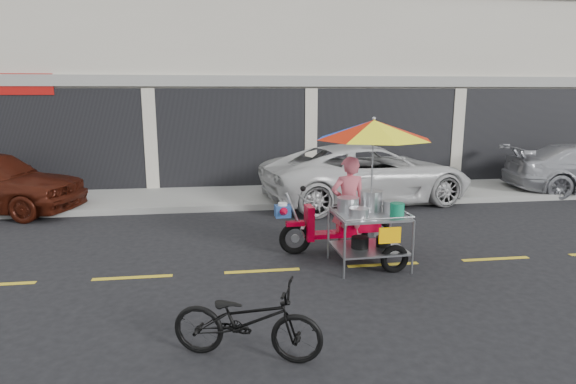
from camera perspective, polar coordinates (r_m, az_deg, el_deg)
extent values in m
plane|color=black|center=(8.18, 11.19, -8.47)|extent=(90.00, 90.00, 0.00)
cube|color=gray|center=(13.28, 3.44, -0.10)|extent=(45.00, 3.00, 0.15)
cube|color=beige|center=(17.96, 0.30, 15.59)|extent=(36.00, 8.00, 8.00)
cube|color=black|center=(14.01, 2.71, 6.23)|extent=(35.28, 0.06, 2.90)
cube|color=gray|center=(13.93, 2.79, 12.99)|extent=(36.00, 0.12, 0.30)
cube|color=gold|center=(8.18, 11.19, -8.44)|extent=(42.00, 0.10, 0.01)
imported|color=silver|center=(12.49, 9.42, 2.17)|extent=(5.78, 3.47, 1.50)
imported|color=black|center=(5.28, -4.88, -14.92)|extent=(1.73, 1.06, 0.86)
torus|color=black|center=(8.46, 0.85, -5.53)|extent=(0.58, 0.14, 0.57)
torus|color=black|center=(8.88, 10.48, -4.89)|extent=(0.58, 0.14, 0.57)
cylinder|color=#9EA0A5|center=(8.46, 0.85, -5.53)|extent=(0.14, 0.07, 0.14)
cylinder|color=#9EA0A5|center=(8.88, 10.48, -4.89)|extent=(0.14, 0.07, 0.14)
cube|color=#B7001C|center=(8.38, 0.85, -3.75)|extent=(0.33, 0.14, 0.08)
cylinder|color=#9EA0A5|center=(8.34, 0.86, -2.75)|extent=(0.37, 0.07, 0.81)
cube|color=#B7001C|center=(8.44, 2.53, -3.66)|extent=(0.14, 0.35, 0.60)
cube|color=#B7001C|center=(8.61, 5.47, -4.98)|extent=(0.82, 0.32, 0.08)
cube|color=#B7001C|center=(8.68, 8.38, -3.33)|extent=(0.77, 0.30, 0.40)
cube|color=black|center=(8.60, 7.79, -1.87)|extent=(0.67, 0.27, 0.10)
cylinder|color=#9EA0A5|center=(8.30, 1.68, -0.69)|extent=(0.06, 0.56, 0.04)
sphere|color=black|center=(8.48, 1.79, 0.41)|extent=(0.10, 0.10, 0.10)
cylinder|color=white|center=(8.43, 1.66, -4.17)|extent=(0.13, 0.13, 0.05)
cube|color=navy|center=(8.28, -0.65, -2.28)|extent=(0.27, 0.23, 0.20)
cylinder|color=white|center=(8.26, -0.65, -1.47)|extent=(0.17, 0.17, 0.05)
cone|color=#B7001C|center=(8.12, -0.43, -2.43)|extent=(0.19, 0.23, 0.18)
torus|color=black|center=(7.82, 12.50, -7.74)|extent=(0.47, 0.12, 0.46)
cylinder|color=#9EA0A5|center=(7.38, 6.71, -7.04)|extent=(0.04, 0.04, 0.86)
cylinder|color=#9EA0A5|center=(8.20, 4.81, -5.06)|extent=(0.04, 0.04, 0.86)
cylinder|color=#9EA0A5|center=(7.77, 14.58, -6.37)|extent=(0.04, 0.04, 0.86)
cylinder|color=#9EA0A5|center=(8.56, 12.00, -4.56)|extent=(0.04, 0.04, 0.86)
cube|color=#9EA0A5|center=(8.00, 9.53, -6.58)|extent=(1.15, 0.96, 0.03)
cube|color=#9EA0A5|center=(7.84, 9.66, -2.73)|extent=(1.15, 0.96, 0.04)
cylinder|color=#9EA0A5|center=(7.42, 10.89, -3.13)|extent=(1.11, 0.08, 0.02)
cylinder|color=#9EA0A5|center=(8.24, 8.59, -1.55)|extent=(1.11, 0.08, 0.02)
cylinder|color=#9EA0A5|center=(7.65, 5.78, -2.51)|extent=(0.07, 0.91, 0.02)
cylinder|color=#9EA0A5|center=(8.04, 13.39, -2.09)|extent=(0.07, 0.91, 0.02)
cylinder|color=#9EA0A5|center=(8.40, 8.46, -5.64)|extent=(0.08, 0.76, 0.04)
cylinder|color=#9EA0A5|center=(8.27, 8.56, -2.30)|extent=(0.08, 0.76, 0.04)
cube|color=#FFAF00|center=(7.52, 11.98, -5.05)|extent=(0.35, 0.04, 0.25)
cylinder|color=#B7B7BC|center=(7.90, 7.13, -1.57)|extent=(0.37, 0.37, 0.22)
cylinder|color=#B7B7BC|center=(8.04, 9.83, -1.08)|extent=(0.37, 0.37, 0.31)
cylinder|color=#B7B7BC|center=(8.00, 12.14, -1.76)|extent=(0.28, 0.28, 0.17)
cylinder|color=#B7B7BC|center=(7.57, 8.37, -2.53)|extent=(0.32, 0.32, 0.13)
cylinder|color=#107551|center=(7.71, 12.80, -2.09)|extent=(0.23, 0.23, 0.22)
cylinder|color=black|center=(7.92, 8.52, -5.93)|extent=(0.30, 0.30, 0.18)
cylinder|color=black|center=(8.06, 11.24, -5.79)|extent=(0.25, 0.25, 0.16)
cylinder|color=#9EA0A5|center=(7.80, 9.94, 2.86)|extent=(0.03, 0.03, 1.51)
sphere|color=#9EA0A5|center=(7.72, 10.15, 8.56)|extent=(0.06, 0.06, 0.06)
imported|color=#D15A6A|center=(8.55, 7.16, -1.46)|extent=(0.64, 0.44, 1.71)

